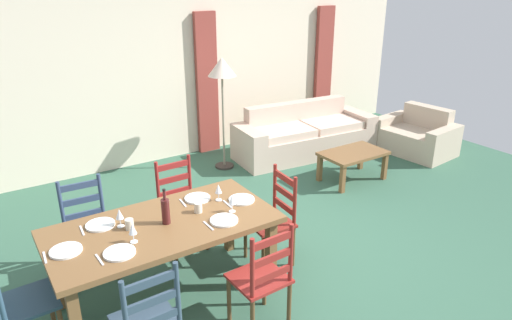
{
  "coord_description": "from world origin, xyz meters",
  "views": [
    {
      "loc": [
        -2.48,
        -3.27,
        2.69
      ],
      "look_at": [
        0.18,
        0.79,
        0.75
      ],
      "focal_mm": 32.49,
      "sensor_mm": 36.0,
      "label": 1
    }
  ],
  "objects_px": {
    "coffee_table": "(353,156)",
    "standing_lamp": "(222,74)",
    "dining_table": "(164,232)",
    "dining_chair_head_west": "(19,301)",
    "coffee_cup_secondary": "(129,224)",
    "wine_bottle": "(166,211)",
    "wine_glass_near_left": "(133,230)",
    "coffee_cup_primary": "(198,208)",
    "wine_glass_far_right": "(218,189)",
    "couch": "(303,136)",
    "dining_chair_near_right": "(263,278)",
    "dining_chair_head_east": "(274,218)",
    "dining_chair_far_right": "(180,205)",
    "wine_glass_far_left": "(119,215)",
    "wine_glass_near_right": "(232,200)",
    "dining_chair_far_left": "(88,229)",
    "armchair_upholstered": "(418,137)"
  },
  "relations": [
    {
      "from": "dining_chair_far_left",
      "to": "dining_chair_head_east",
      "type": "xyz_separation_m",
      "value": [
        1.59,
        -0.78,
        0.0
      ]
    },
    {
      "from": "dining_chair_head_west",
      "to": "wine_glass_far_left",
      "type": "bearing_deg",
      "value": 11.76
    },
    {
      "from": "dining_table",
      "to": "wine_bottle",
      "type": "height_order",
      "value": "wine_bottle"
    },
    {
      "from": "couch",
      "to": "armchair_upholstered",
      "type": "bearing_deg",
      "value": -30.74
    },
    {
      "from": "wine_glass_near_left",
      "to": "coffee_table",
      "type": "relative_size",
      "value": 0.18
    },
    {
      "from": "dining_chair_near_right",
      "to": "dining_chair_far_right",
      "type": "bearing_deg",
      "value": 90.57
    },
    {
      "from": "coffee_cup_secondary",
      "to": "coffee_table",
      "type": "height_order",
      "value": "coffee_cup_secondary"
    },
    {
      "from": "dining_table",
      "to": "standing_lamp",
      "type": "height_order",
      "value": "standing_lamp"
    },
    {
      "from": "wine_glass_far_left",
      "to": "wine_glass_far_right",
      "type": "distance_m",
      "value": 0.92
    },
    {
      "from": "dining_table",
      "to": "dining_chair_head_west",
      "type": "relative_size",
      "value": 1.98
    },
    {
      "from": "dining_table",
      "to": "wine_glass_near_right",
      "type": "distance_m",
      "value": 0.64
    },
    {
      "from": "wine_glass_far_right",
      "to": "dining_table",
      "type": "bearing_deg",
      "value": -168.59
    },
    {
      "from": "dining_chair_near_right",
      "to": "dining_chair_head_east",
      "type": "distance_m",
      "value": 0.98
    },
    {
      "from": "dining_chair_far_left",
      "to": "wine_glass_far_left",
      "type": "xyz_separation_m",
      "value": [
        0.15,
        -0.6,
        0.38
      ]
    },
    {
      "from": "dining_chair_far_right",
      "to": "coffee_cup_secondary",
      "type": "bearing_deg",
      "value": -138.04
    },
    {
      "from": "dining_table",
      "to": "dining_chair_head_east",
      "type": "bearing_deg",
      "value": -1.99
    },
    {
      "from": "coffee_table",
      "to": "standing_lamp",
      "type": "distance_m",
      "value": 2.16
    },
    {
      "from": "dining_chair_head_east",
      "to": "coffee_cup_secondary",
      "type": "relative_size",
      "value": 10.67
    },
    {
      "from": "dining_chair_far_left",
      "to": "dining_chair_head_west",
      "type": "distance_m",
      "value": 1.04
    },
    {
      "from": "wine_glass_far_right",
      "to": "wine_glass_far_left",
      "type": "bearing_deg",
      "value": 178.73
    },
    {
      "from": "dining_table",
      "to": "wine_glass_far_left",
      "type": "relative_size",
      "value": 11.8
    },
    {
      "from": "wine_glass_far_right",
      "to": "standing_lamp",
      "type": "height_order",
      "value": "standing_lamp"
    },
    {
      "from": "dining_table",
      "to": "dining_chair_far_right",
      "type": "height_order",
      "value": "dining_chair_far_right"
    },
    {
      "from": "armchair_upholstered",
      "to": "coffee_table",
      "type": "bearing_deg",
      "value": -171.42
    },
    {
      "from": "coffee_cup_secondary",
      "to": "standing_lamp",
      "type": "distance_m",
      "value": 3.24
    },
    {
      "from": "dining_chair_far_right",
      "to": "coffee_table",
      "type": "xyz_separation_m",
      "value": [
        2.72,
        0.25,
        -0.12
      ]
    },
    {
      "from": "dining_chair_far_right",
      "to": "wine_bottle",
      "type": "height_order",
      "value": "wine_bottle"
    },
    {
      "from": "wine_bottle",
      "to": "coffee_cup_secondary",
      "type": "height_order",
      "value": "wine_bottle"
    },
    {
      "from": "dining_chair_head_east",
      "to": "coffee_table",
      "type": "height_order",
      "value": "dining_chair_head_east"
    },
    {
      "from": "dining_chair_head_east",
      "to": "wine_glass_far_left",
      "type": "bearing_deg",
      "value": 172.8
    },
    {
      "from": "dining_chair_near_right",
      "to": "armchair_upholstered",
      "type": "bearing_deg",
      "value": 24.55
    },
    {
      "from": "coffee_table",
      "to": "coffee_cup_secondary",
      "type": "bearing_deg",
      "value": -165.23
    },
    {
      "from": "standing_lamp",
      "to": "wine_glass_near_right",
      "type": "bearing_deg",
      "value": -117.95
    },
    {
      "from": "wine_glass_far_left",
      "to": "coffee_cup_primary",
      "type": "bearing_deg",
      "value": -11.02
    },
    {
      "from": "standing_lamp",
      "to": "dining_chair_near_right",
      "type": "bearing_deg",
      "value": -114.53
    },
    {
      "from": "wine_bottle",
      "to": "couch",
      "type": "xyz_separation_m",
      "value": [
        3.26,
        2.2,
        -0.58
      ]
    },
    {
      "from": "dining_chair_far_left",
      "to": "standing_lamp",
      "type": "bearing_deg",
      "value": 34.26
    },
    {
      "from": "dining_chair_near_right",
      "to": "dining_chair_head_west",
      "type": "relative_size",
      "value": 1.0
    },
    {
      "from": "wine_glass_near_right",
      "to": "wine_glass_far_right",
      "type": "bearing_deg",
      "value": 87.88
    },
    {
      "from": "coffee_cup_primary",
      "to": "coffee_cup_secondary",
      "type": "distance_m",
      "value": 0.61
    },
    {
      "from": "wine_glass_far_right",
      "to": "coffee_cup_secondary",
      "type": "height_order",
      "value": "wine_glass_far_right"
    },
    {
      "from": "coffee_cup_secondary",
      "to": "standing_lamp",
      "type": "height_order",
      "value": "standing_lamp"
    },
    {
      "from": "coffee_table",
      "to": "dining_chair_far_left",
      "type": "bearing_deg",
      "value": -176.42
    },
    {
      "from": "dining_chair_near_right",
      "to": "standing_lamp",
      "type": "bearing_deg",
      "value": 65.47
    },
    {
      "from": "wine_glass_near_left",
      "to": "standing_lamp",
      "type": "relative_size",
      "value": 0.1
    },
    {
      "from": "wine_glass_near_left",
      "to": "coffee_cup_primary",
      "type": "relative_size",
      "value": 1.79
    },
    {
      "from": "wine_glass_far_left",
      "to": "standing_lamp",
      "type": "height_order",
      "value": "standing_lamp"
    },
    {
      "from": "wine_glass_near_left",
      "to": "wine_glass_far_right",
      "type": "distance_m",
      "value": 0.95
    },
    {
      "from": "dining_table",
      "to": "dining_chair_far_right",
      "type": "bearing_deg",
      "value": 56.81
    },
    {
      "from": "dining_chair_near_right",
      "to": "wine_glass_far_right",
      "type": "xyz_separation_m",
      "value": [
        0.12,
        0.91,
        0.38
      ]
    }
  ]
}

